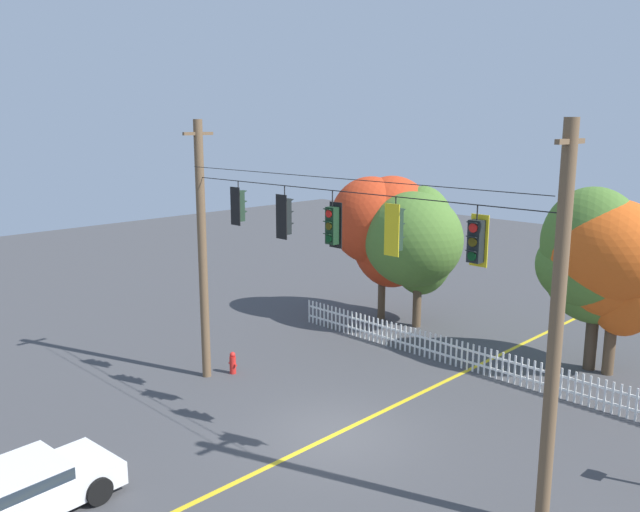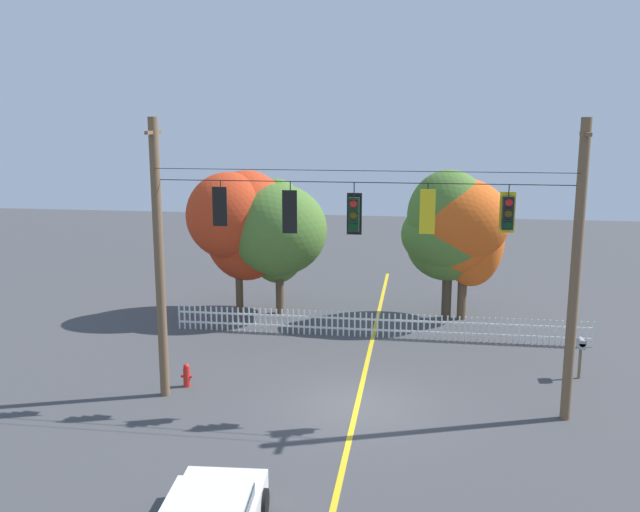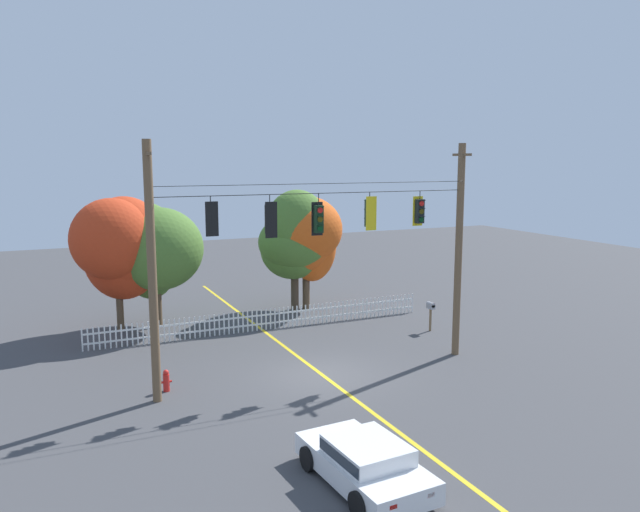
# 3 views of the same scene
# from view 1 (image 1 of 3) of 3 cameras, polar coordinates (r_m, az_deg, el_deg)

# --- Properties ---
(ground) EXTENTS (80.00, 80.00, 0.00)m
(ground) POSITION_cam_1_polar(r_m,az_deg,el_deg) (18.75, 1.36, -15.29)
(ground) COLOR #424244
(lane_centerline_stripe) EXTENTS (0.16, 36.00, 0.01)m
(lane_centerline_stripe) POSITION_cam_1_polar(r_m,az_deg,el_deg) (18.75, 1.36, -15.28)
(lane_centerline_stripe) COLOR gold
(lane_centerline_stripe) RESTS_ON ground
(signal_support_span) EXTENTS (12.37, 1.10, 8.58)m
(signal_support_span) POSITION_cam_1_polar(r_m,az_deg,el_deg) (17.23, 1.42, -2.23)
(signal_support_span) COLOR brown
(signal_support_span) RESTS_ON ground
(traffic_signal_eastbound_side) EXTENTS (0.43, 0.38, 1.32)m
(traffic_signal_eastbound_side) POSITION_cam_1_polar(r_m,az_deg,el_deg) (19.89, -7.13, 4.37)
(traffic_signal_eastbound_side) COLOR black
(traffic_signal_northbound_secondary) EXTENTS (0.43, 0.38, 1.49)m
(traffic_signal_northbound_secondary) POSITION_cam_1_polar(r_m,az_deg,el_deg) (18.33, -3.11, 3.48)
(traffic_signal_northbound_secondary) COLOR black
(traffic_signal_westbound_side) EXTENTS (0.43, 0.38, 1.52)m
(traffic_signal_westbound_side) POSITION_cam_1_polar(r_m,az_deg,el_deg) (17.04, 1.11, 2.69)
(traffic_signal_westbound_side) COLOR black
(traffic_signal_southbound_primary) EXTENTS (0.43, 0.38, 1.41)m
(traffic_signal_southbound_primary) POSITION_cam_1_polar(r_m,az_deg,el_deg) (15.66, 6.55, 2.33)
(traffic_signal_southbound_primary) COLOR black
(traffic_signal_northbound_primary) EXTENTS (0.43, 0.38, 1.36)m
(traffic_signal_northbound_primary) POSITION_cam_1_polar(r_m,az_deg,el_deg) (14.44, 13.46, 1.28)
(traffic_signal_northbound_primary) COLOR black
(white_picket_fence) EXTENTS (16.27, 0.06, 1.00)m
(white_picket_fence) POSITION_cam_1_polar(r_m,az_deg,el_deg) (23.42, 13.22, -8.64)
(white_picket_fence) COLOR white
(white_picket_fence) RESTS_ON ground
(autumn_maple_near_fence) EXTENTS (4.39, 4.09, 6.28)m
(autumn_maple_near_fence) POSITION_cam_1_polar(r_m,az_deg,el_deg) (27.98, 5.75, 2.43)
(autumn_maple_near_fence) COLOR brown
(autumn_maple_near_fence) RESTS_ON ground
(autumn_maple_mid) EXTENTS (4.18, 4.25, 5.90)m
(autumn_maple_mid) POSITION_cam_1_polar(r_m,az_deg,el_deg) (27.18, 8.41, 1.39)
(autumn_maple_mid) COLOR brown
(autumn_maple_mid) RESTS_ON ground
(autumn_oak_far_east) EXTENTS (3.89, 3.58, 6.42)m
(autumn_oak_far_east) POSITION_cam_1_polar(r_m,az_deg,el_deg) (23.91, 22.78, -0.58)
(autumn_oak_far_east) COLOR #473828
(autumn_oak_far_east) RESTS_ON ground
(autumn_maple_far_west) EXTENTS (4.10, 3.44, 6.09)m
(autumn_maple_far_west) POSITION_cam_1_polar(r_m,az_deg,el_deg) (23.55, 23.96, -0.46)
(autumn_maple_far_west) COLOR brown
(autumn_maple_far_west) RESTS_ON ground
(parked_car) EXTENTS (2.24, 4.09, 1.15)m
(parked_car) POSITION_cam_1_polar(r_m,az_deg,el_deg) (16.55, -24.52, -17.95)
(parked_car) COLOR white
(parked_car) RESTS_ON ground
(fire_hydrant) EXTENTS (0.38, 0.22, 0.77)m
(fire_hydrant) POSITION_cam_1_polar(r_m,az_deg,el_deg) (22.90, -7.62, -9.22)
(fire_hydrant) COLOR red
(fire_hydrant) RESTS_ON ground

